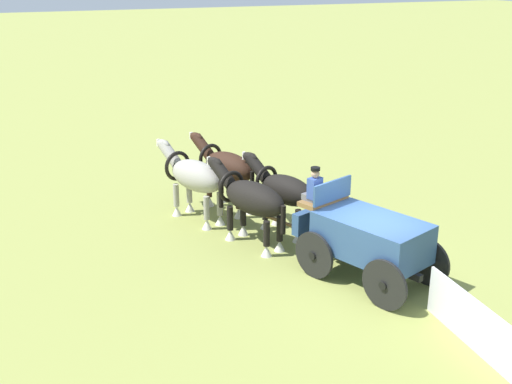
% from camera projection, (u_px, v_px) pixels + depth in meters
% --- Properties ---
extents(ground_plane, '(220.00, 220.00, 0.00)m').
position_uv_depth(ground_plane, '(369.00, 280.00, 16.02)').
color(ground_plane, olive).
extents(show_wagon, '(5.67, 2.82, 2.70)m').
position_uv_depth(show_wagon, '(366.00, 237.00, 15.73)').
color(show_wagon, '#2D4C7A').
rests_on(show_wagon, ground).
extents(draft_horse_rear_near, '(3.13, 1.55, 2.23)m').
position_uv_depth(draft_horse_rear_near, '(251.00, 199.00, 17.71)').
color(draft_horse_rear_near, black).
rests_on(draft_horse_rear_near, ground).
extents(draft_horse_rear_off, '(2.90, 1.43, 2.15)m').
position_uv_depth(draft_horse_rear_off, '(283.00, 191.00, 18.57)').
color(draft_horse_rear_off, black).
rests_on(draft_horse_rear_off, ground).
extents(draft_horse_lead_near, '(3.15, 1.58, 2.26)m').
position_uv_depth(draft_horse_lead_near, '(194.00, 177.00, 19.49)').
color(draft_horse_lead_near, '#9E998E').
rests_on(draft_horse_lead_near, ground).
extents(draft_horse_lead_off, '(3.05, 1.53, 2.28)m').
position_uv_depth(draft_horse_lead_off, '(226.00, 168.00, 20.32)').
color(draft_horse_lead_off, '#331E14').
rests_on(draft_horse_lead_off, ground).
extents(sponsor_banner, '(3.19, 0.43, 1.10)m').
position_uv_depth(sponsor_banner, '(473.00, 324.00, 13.04)').
color(sponsor_banner, silver).
rests_on(sponsor_banner, ground).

